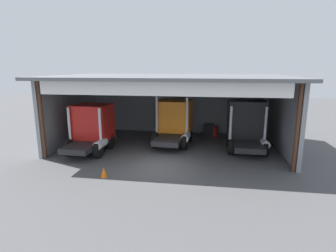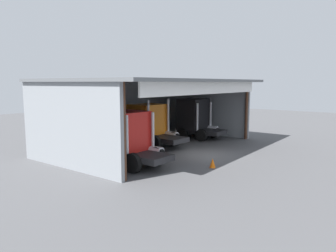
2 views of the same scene
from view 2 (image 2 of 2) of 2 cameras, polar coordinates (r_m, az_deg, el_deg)
name	(u,v)px [view 2 (image 2 of 2)]	position (r m, az deg, el deg)	size (l,w,h in m)	color
ground_plane	(203,154)	(22.50, 6.34, -5.09)	(80.00, 80.00, 0.00)	#4C4C4F
workshop_shed	(147,99)	(24.99, -3.84, 4.78)	(16.40, 10.02, 5.24)	gray
truck_red_left_bay	(129,137)	(19.30, -6.98, -2.01)	(2.64, 4.32, 3.28)	red
truck_orange_center_left_bay	(150,124)	(25.21, -3.18, 0.34)	(2.77, 4.88, 3.70)	orange
truck_black_center_bay	(195,118)	(28.91, 4.91, 1.49)	(2.69, 4.17, 3.54)	black
oil_drum	(151,132)	(29.43, -3.15, -1.17)	(0.58, 0.58, 0.85)	#B21E19
tool_cart	(147,132)	(29.09, -3.82, -1.13)	(0.90, 0.60, 1.00)	black
traffic_cone	(213,163)	(19.10, 8.00, -6.58)	(0.36, 0.36, 0.56)	orange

